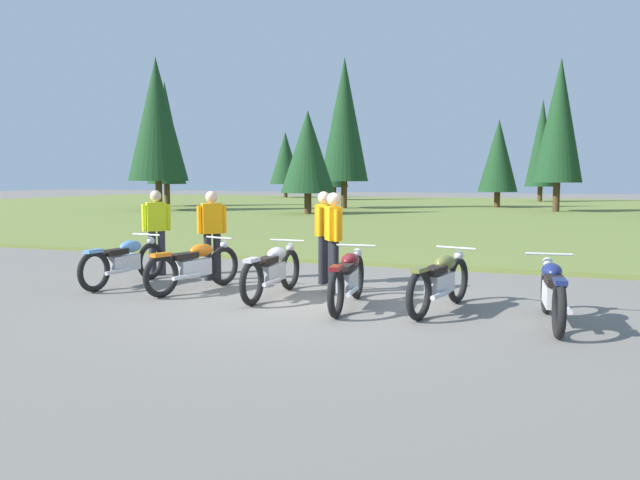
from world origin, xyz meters
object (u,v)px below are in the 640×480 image
motorcycle_sky_blue (124,261)px  rider_with_back_turned (212,230)px  motorcycle_maroon (348,278)px  motorcycle_silver (273,270)px  rider_near_row_end (157,227)px  rider_checking_bike (333,236)px  motorcycle_olive (440,281)px  motorcycle_orange (195,265)px  rider_in_hivis_vest (324,231)px  motorcycle_navy (553,292)px

motorcycle_sky_blue → rider_with_back_turned: bearing=40.6°
motorcycle_maroon → motorcycle_silver: bearing=166.6°
rider_near_row_end → rider_checking_bike: 3.86m
motorcycle_maroon → rider_with_back_turned: rider_with_back_turned is taller
motorcycle_silver → rider_with_back_turned: bearing=147.9°
motorcycle_sky_blue → rider_with_back_turned: size_ratio=1.26×
motorcycle_sky_blue → motorcycle_olive: (5.63, -0.17, 0.00)m
motorcycle_silver → rider_checking_bike: size_ratio=1.26×
motorcycle_maroon → rider_near_row_end: size_ratio=1.26×
motorcycle_orange → rider_checking_bike: 2.40m
motorcycle_orange → rider_checking_bike: size_ratio=1.23×
rider_in_hivis_vest → motorcycle_silver: bearing=-102.8°
motorcycle_silver → rider_near_row_end: size_ratio=1.26×
motorcycle_orange → rider_with_back_turned: size_ratio=1.23×
motorcycle_sky_blue → motorcycle_silver: same height
motorcycle_orange → motorcycle_olive: bearing=-1.7°
motorcycle_sky_blue → rider_near_row_end: bearing=95.5°
motorcycle_navy → motorcycle_silver: bearing=174.2°
rider_in_hivis_vest → rider_checking_bike: size_ratio=1.00×
motorcycle_olive → motorcycle_navy: (1.51, -0.32, 0.00)m
motorcycle_orange → motorcycle_maroon: same height
rider_near_row_end → rider_with_back_turned: same height
motorcycle_orange → motorcycle_maroon: size_ratio=0.98×
motorcycle_silver → motorcycle_olive: same height
motorcycle_orange → motorcycle_olive: same height
motorcycle_orange → rider_with_back_turned: rider_with_back_turned is taller
motorcycle_sky_blue → rider_checking_bike: bearing=9.8°
motorcycle_silver → rider_checking_bike: rider_checking_bike is taller
motorcycle_silver → motorcycle_orange: bearing=179.3°
motorcycle_navy → rider_near_row_end: (-7.24, 1.62, 0.51)m
motorcycle_olive → rider_checking_bike: rider_checking_bike is taller
motorcycle_maroon → rider_in_hivis_vest: (-1.04, 1.81, 0.51)m
motorcycle_orange → rider_checking_bike: rider_checking_bike is taller
motorcycle_sky_blue → rider_checking_bike: size_ratio=1.26×
motorcycle_maroon → motorcycle_navy: bearing=-2.0°
motorcycle_navy → rider_with_back_turned: bearing=165.7°
motorcycle_navy → motorcycle_orange: bearing=175.5°
rider_with_back_turned → motorcycle_navy: bearing=-14.3°
motorcycle_olive → rider_checking_bike: bearing=157.1°
motorcycle_silver → motorcycle_olive: bearing=-2.2°
rider_in_hivis_vest → motorcycle_sky_blue: bearing=-156.5°
motorcycle_silver → rider_with_back_turned: size_ratio=1.26×
motorcycle_navy → rider_with_back_turned: 6.15m
motorcycle_orange → motorcycle_navy: same height
rider_near_row_end → rider_checking_bike: size_ratio=1.00×
motorcycle_maroon → rider_checking_bike: (-0.58, 1.03, 0.51)m
rider_in_hivis_vest → rider_checking_bike: (0.45, -0.78, 0.00)m
motorcycle_navy → rider_in_hivis_vest: bearing=153.7°
motorcycle_orange → motorcycle_silver: (1.46, -0.02, 0.00)m
motorcycle_maroon → motorcycle_navy: 2.83m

